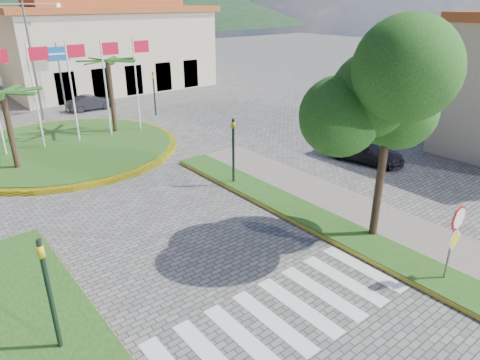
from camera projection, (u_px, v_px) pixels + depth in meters
sidewalk_right at (460, 267)px, 13.80m from camera, size 4.00×28.00×0.15m
verge_right at (442, 281)px, 13.10m from camera, size 1.60×28.00×0.18m
crosswalk at (283, 315)px, 11.80m from camera, size 8.00×3.00×0.01m
roundabout_island at (66, 148)px, 24.67m from camera, size 12.70×12.70×6.00m
stop_sign at (455, 232)px, 12.47m from camera, size 0.80×0.11×2.65m
deciduous_tree at (391, 97)px, 13.68m from camera, size 3.60×3.60×6.80m
traffic_light_left at (48, 287)px, 9.85m from camera, size 0.15×0.18×3.20m
traffic_light_right at (233, 145)px, 19.39m from camera, size 0.15×0.18×3.20m
traffic_light_far at (154, 90)px, 31.47m from camera, size 0.18×0.15×3.20m
direction_sign_east at (59, 66)px, 31.53m from camera, size 1.60×0.14×5.20m
street_lamp_centre at (32, 56)px, 29.31m from camera, size 4.80×0.16×8.00m
building_right at (110, 47)px, 40.48m from camera, size 19.08×9.54×8.05m
car_dark_b at (91, 103)px, 33.62m from camera, size 3.55×1.30×1.16m
car_side_right at (366, 151)px, 22.86m from camera, size 2.49×4.34×1.18m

